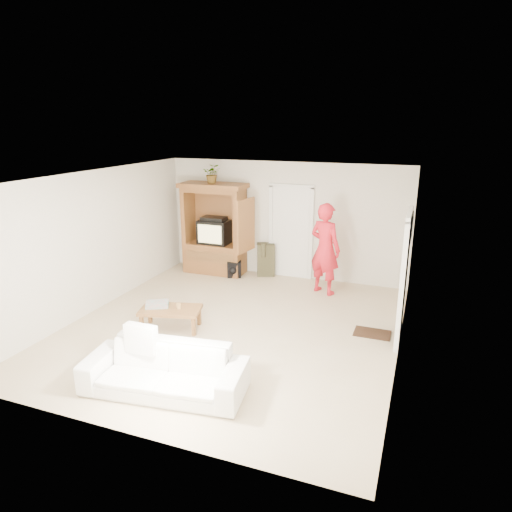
% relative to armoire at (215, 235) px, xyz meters
% --- Properties ---
extents(floor, '(6.00, 6.00, 0.00)m').
position_rel_armoire_xyz_m(floor, '(1.58, -2.66, -0.91)').
color(floor, tan).
rests_on(floor, ground).
extents(ceiling, '(6.00, 6.00, 0.00)m').
position_rel_armoire_xyz_m(ceiling, '(1.58, -2.66, 1.69)').
color(ceiling, white).
rests_on(ceiling, floor).
extents(wall_back, '(5.50, 0.00, 5.50)m').
position_rel_armoire_xyz_m(wall_back, '(1.58, 0.34, 0.39)').
color(wall_back, silver).
rests_on(wall_back, floor).
extents(wall_front, '(5.50, 0.00, 5.50)m').
position_rel_armoire_xyz_m(wall_front, '(1.58, -5.66, 0.39)').
color(wall_front, silver).
rests_on(wall_front, floor).
extents(wall_left, '(0.00, 6.00, 6.00)m').
position_rel_armoire_xyz_m(wall_left, '(-1.17, -2.66, 0.39)').
color(wall_left, silver).
rests_on(wall_left, floor).
extents(wall_right, '(0.00, 6.00, 6.00)m').
position_rel_armoire_xyz_m(wall_right, '(4.33, -2.66, 0.39)').
color(wall_right, silver).
rests_on(wall_right, floor).
extents(armoire, '(1.82, 1.14, 2.10)m').
position_rel_armoire_xyz_m(armoire, '(0.00, 0.00, 0.00)').
color(armoire, brown).
rests_on(armoire, floor).
extents(door_back, '(0.85, 0.05, 2.04)m').
position_rel_armoire_xyz_m(door_back, '(1.73, 0.31, 0.11)').
color(door_back, white).
rests_on(door_back, floor).
extents(doorway_right, '(0.05, 0.90, 2.04)m').
position_rel_armoire_xyz_m(doorway_right, '(4.30, -2.06, 0.11)').
color(doorway_right, black).
rests_on(doorway_right, floor).
extents(framed_picture, '(0.03, 0.60, 0.48)m').
position_rel_armoire_xyz_m(framed_picture, '(4.31, -0.76, 0.69)').
color(framed_picture, black).
rests_on(framed_picture, wall_right).
extents(doormat, '(0.60, 0.40, 0.02)m').
position_rel_armoire_xyz_m(doormat, '(3.88, -2.06, -0.90)').
color(doormat, '#382316').
rests_on(doormat, floor).
extents(plant, '(0.46, 0.43, 0.43)m').
position_rel_armoire_xyz_m(plant, '(-0.02, -0.03, 1.40)').
color(plant, '#4C7238').
rests_on(plant, armoire).
extents(man, '(0.81, 0.69, 1.89)m').
position_rel_armoire_xyz_m(man, '(2.67, -0.44, 0.04)').
color(man, red).
rests_on(man, floor).
extents(sofa, '(2.22, 1.10, 0.62)m').
position_rel_armoire_xyz_m(sofa, '(1.51, -4.76, -0.60)').
color(sofa, white).
rests_on(sofa, floor).
extents(coffee_table, '(1.12, 0.80, 0.38)m').
position_rel_armoire_xyz_m(coffee_table, '(0.60, -3.08, -0.58)').
color(coffee_table, olive).
rests_on(coffee_table, floor).
extents(towel, '(0.47, 0.43, 0.08)m').
position_rel_armoire_xyz_m(towel, '(0.35, -3.08, -0.49)').
color(towel, '#E54C54').
rests_on(towel, coffee_table).
extents(candle, '(0.08, 0.08, 0.10)m').
position_rel_armoire_xyz_m(candle, '(0.74, -3.04, -0.48)').
color(candle, tan).
rests_on(candle, coffee_table).
extents(backpack_black, '(0.35, 0.28, 0.38)m').
position_rel_armoire_xyz_m(backpack_black, '(0.56, -0.23, -0.72)').
color(backpack_black, black).
rests_on(backpack_black, floor).
extents(backpack_olive, '(0.48, 0.42, 0.75)m').
position_rel_armoire_xyz_m(backpack_olive, '(1.18, 0.19, -0.53)').
color(backpack_olive, '#47442B').
rests_on(backpack_olive, floor).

